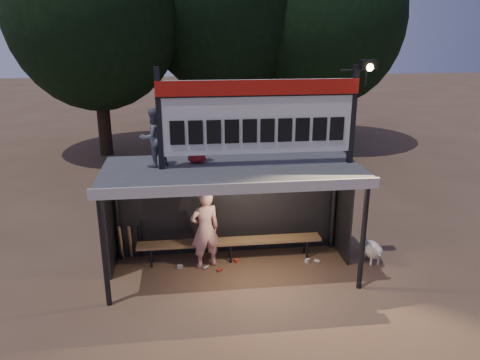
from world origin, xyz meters
name	(u,v)px	position (x,y,z in m)	size (l,w,h in m)	color
ground	(233,272)	(0.00, 0.00, 0.00)	(80.00, 80.00, 0.00)	brown
player	(205,229)	(-0.55, 0.35, 0.86)	(0.63, 0.41, 1.73)	white
child_a	(154,137)	(-1.49, 0.21, 2.89)	(0.55, 0.43, 1.13)	slate
child_b	(196,139)	(-0.67, 0.35, 2.80)	(0.47, 0.30, 0.95)	#AD1A21
dugout_shelter	(231,185)	(0.00, 0.24, 1.85)	(5.10, 2.08, 2.32)	#424245
scoreboard_assembly	(261,114)	(0.56, -0.01, 3.32)	(4.10, 0.27, 1.99)	black
bench	(230,242)	(0.00, 0.55, 0.43)	(4.00, 0.35, 0.48)	olive
tree_left	(94,8)	(-4.00, 10.00, 5.51)	(6.46, 6.46, 9.27)	black
tree_right	(329,18)	(5.00, 10.50, 5.19)	(6.08, 6.08, 8.72)	black
dog	(373,250)	(3.07, 0.10, 0.28)	(0.36, 0.81, 0.49)	silver
bats	(130,242)	(-2.16, 0.82, 0.43)	(0.47, 0.32, 0.84)	olive
litter	(245,264)	(0.28, 0.25, 0.04)	(3.10, 0.46, 0.08)	#AC311D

